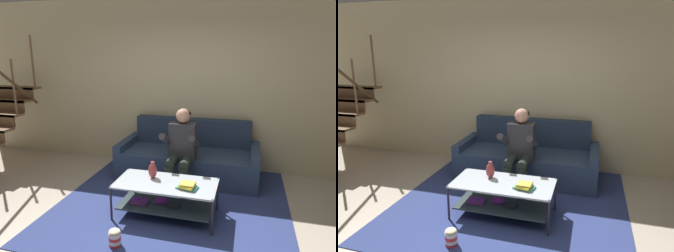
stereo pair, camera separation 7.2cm
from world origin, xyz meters
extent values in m
plane|color=#BAAD9A|center=(0.00, 0.00, 0.00)|extent=(16.80, 16.80, 0.00)
cube|color=#C6BB91|center=(0.00, 2.46, 1.45)|extent=(8.40, 0.12, 2.90)
cube|color=brown|center=(-3.23, 1.70, 1.16)|extent=(1.04, 0.25, 0.04)
cube|color=brown|center=(-3.23, 1.95, 1.36)|extent=(1.04, 0.25, 0.04)
cube|color=brown|center=(-3.23, 1.83, 1.28)|extent=(1.04, 0.02, 0.20)
cylinder|color=brown|center=(-2.75, 1.45, 1.43)|extent=(0.04, 0.04, 0.90)
cylinder|color=brown|center=(-2.75, 1.95, 1.83)|extent=(0.04, 0.04, 0.90)
cylinder|color=brown|center=(-2.75, 1.20, 1.69)|extent=(0.05, 1.53, 1.22)
cube|color=navy|center=(0.09, 1.87, 0.22)|extent=(1.94, 0.92, 0.45)
cube|color=#223149|center=(0.09, 2.24, 0.68)|extent=(1.94, 0.18, 0.46)
cube|color=navy|center=(-0.95, 1.87, 0.28)|extent=(0.13, 0.92, 0.57)
cube|color=navy|center=(1.12, 1.87, 0.28)|extent=(0.13, 0.92, 0.57)
cylinder|color=#212A24|center=(-0.01, 1.10, 0.22)|extent=(0.14, 0.14, 0.45)
cylinder|color=#212A24|center=(0.19, 1.10, 0.22)|extent=(0.14, 0.14, 0.45)
cylinder|color=#212A24|center=(-0.01, 1.28, 0.49)|extent=(0.14, 0.42, 0.14)
cylinder|color=#212A24|center=(0.19, 1.28, 0.49)|extent=(0.14, 0.42, 0.14)
cube|color=#2E2D33|center=(0.09, 1.49, 0.72)|extent=(0.38, 0.22, 0.55)
cylinder|color=#2E2D33|center=(-0.12, 1.31, 0.78)|extent=(0.09, 0.49, 0.31)
cylinder|color=#2E2D33|center=(0.29, 1.31, 0.78)|extent=(0.09, 0.49, 0.31)
sphere|color=tan|center=(0.09, 1.49, 1.10)|extent=(0.21, 0.21, 0.21)
ellipsoid|color=black|center=(0.09, 1.51, 1.13)|extent=(0.21, 0.21, 0.13)
cube|color=#B2BDC8|center=(0.07, 0.63, 0.43)|extent=(1.24, 0.61, 0.02)
cube|color=#2E3C3D|center=(0.07, 0.63, 0.15)|extent=(1.14, 0.56, 0.02)
cylinder|color=#30282D|center=(-0.54, 0.34, 0.22)|extent=(0.03, 0.03, 0.44)
cylinder|color=#30282D|center=(0.67, 0.34, 0.22)|extent=(0.03, 0.03, 0.44)
cylinder|color=#30282D|center=(-0.54, 0.92, 0.22)|extent=(0.03, 0.03, 0.44)
cylinder|color=#30282D|center=(0.67, 0.92, 0.22)|extent=(0.03, 0.03, 0.44)
cube|color=#883593|center=(-0.26, 0.57, 0.18)|extent=(0.22, 0.16, 0.03)
cube|color=purple|center=(-0.01, 0.66, 0.18)|extent=(0.17, 0.16, 0.03)
cube|color=#2D2C33|center=(0.17, 0.59, 0.18)|extent=(0.18, 0.13, 0.03)
cube|color=navy|center=(0.08, 1.15, 0.01)|extent=(3.00, 3.23, 0.01)
cube|color=slate|center=(0.08, 1.15, 0.01)|extent=(1.65, 1.78, 0.00)
ellipsoid|color=maroon|center=(-0.13, 0.73, 0.54)|extent=(0.11, 0.11, 0.19)
cylinder|color=maroon|center=(-0.13, 0.73, 0.63)|extent=(0.05, 0.05, 0.04)
cube|color=teal|center=(0.35, 0.55, 0.45)|extent=(0.26, 0.19, 0.02)
cube|color=gold|center=(0.35, 0.54, 0.47)|extent=(0.21, 0.19, 0.02)
cube|color=gold|center=(0.35, 0.55, 0.49)|extent=(0.17, 0.16, 0.02)
cylinder|color=red|center=(-0.28, -0.10, 0.02)|extent=(0.13, 0.13, 0.04)
cylinder|color=white|center=(-0.28, -0.10, 0.06)|extent=(0.13, 0.13, 0.04)
cylinder|color=red|center=(-0.28, -0.10, 0.10)|extent=(0.13, 0.13, 0.04)
cylinder|color=white|center=(-0.28, -0.10, 0.14)|extent=(0.13, 0.13, 0.04)
ellipsoid|color=beige|center=(-0.28, -0.10, 0.17)|extent=(0.12, 0.12, 0.05)
camera|label=1|loc=(0.98, -2.62, 1.99)|focal=32.00mm
camera|label=2|loc=(1.05, -2.60, 1.99)|focal=32.00mm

